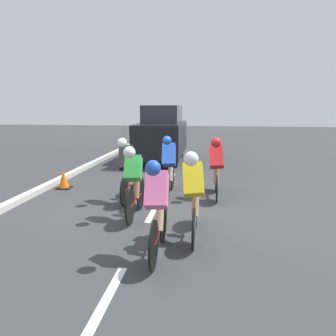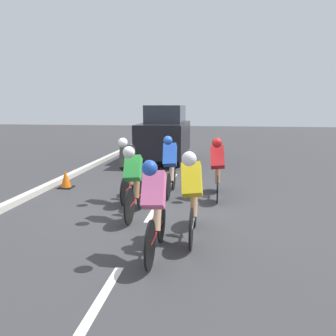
{
  "view_description": "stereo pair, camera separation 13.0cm",
  "coord_description": "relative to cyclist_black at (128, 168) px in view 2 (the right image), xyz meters",
  "views": [
    {
      "loc": [
        -1.14,
        6.71,
        2.21
      ],
      "look_at": [
        -0.32,
        0.12,
        0.95
      ],
      "focal_mm": 35.0,
      "sensor_mm": 36.0,
      "label": 1
    },
    {
      "loc": [
        -1.27,
        6.69,
        2.21
      ],
      "look_at": [
        -0.32,
        0.12,
        0.95
      ],
      "focal_mm": 35.0,
      "sensor_mm": 36.0,
      "label": 2
    }
  ],
  "objects": [
    {
      "name": "cyclist_blue",
      "position": [
        -0.91,
        -0.63,
        0.0
      ],
      "size": [
        0.36,
        1.62,
        1.51
      ],
      "color": "black",
      "rests_on": "ground"
    },
    {
      "name": "cyclist_pink",
      "position": [
        -1.15,
        2.8,
        -0.01
      ],
      "size": [
        0.35,
        1.64,
        1.5
      ],
      "color": "black",
      "rests_on": "ground"
    },
    {
      "name": "lane_stripe_mid",
      "position": [
        -0.73,
        0.72,
        -0.79
      ],
      "size": [
        0.12,
        1.4,
        0.01
      ],
      "primitive_type": "cube",
      "color": "white",
      "rests_on": "ground"
    },
    {
      "name": "lane_stripe_far",
      "position": [
        -0.73,
        -2.48,
        -0.79
      ],
      "size": [
        0.12,
        1.4,
        0.01
      ],
      "primitive_type": "cube",
      "color": "white",
      "rests_on": "ground"
    },
    {
      "name": "curb",
      "position": [
        2.47,
        0.72,
        -0.72
      ],
      "size": [
        0.2,
        24.82,
        0.14
      ],
      "primitive_type": "cube",
      "color": "beige",
      "rests_on": "ground"
    },
    {
      "name": "cyclist_yellow",
      "position": [
        -1.64,
        2.05,
        0.02
      ],
      "size": [
        0.38,
        1.69,
        1.52
      ],
      "color": "black",
      "rests_on": "ground"
    },
    {
      "name": "lane_stripe_near",
      "position": [
        -0.73,
        3.92,
        -0.79
      ],
      "size": [
        0.12,
        1.4,
        0.01
      ],
      "primitive_type": "cube",
      "color": "white",
      "rests_on": "ground"
    },
    {
      "name": "cyclist_green",
      "position": [
        -0.42,
        1.13,
        -0.02
      ],
      "size": [
        0.36,
        1.68,
        1.47
      ],
      "color": "black",
      "rests_on": "ground"
    },
    {
      "name": "support_car",
      "position": [
        0.01,
        -5.72,
        0.32
      ],
      "size": [
        1.7,
        3.96,
        2.23
      ],
      "color": "black",
      "rests_on": "ground"
    },
    {
      "name": "ground_plane",
      "position": [
        -0.73,
        0.6,
        -0.79
      ],
      "size": [
        60.0,
        60.0,
        0.0
      ],
      "primitive_type": "plane",
      "color": "#38383A"
    },
    {
      "name": "cyclist_red",
      "position": [
        -2.06,
        -0.52,
        0.01
      ],
      "size": [
        0.36,
        1.64,
        1.5
      ],
      "color": "black",
      "rests_on": "ground"
    },
    {
      "name": "cyclist_black",
      "position": [
        0.0,
        0.0,
        0.0
      ],
      "size": [
        0.39,
        1.66,
        1.51
      ],
      "color": "black",
      "rests_on": "ground"
    },
    {
      "name": "traffic_cone",
      "position": [
        2.02,
        -0.94,
        -0.56
      ],
      "size": [
        0.36,
        0.36,
        0.49
      ],
      "color": "black",
      "rests_on": "ground"
    }
  ]
}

